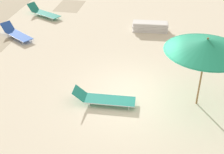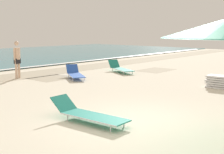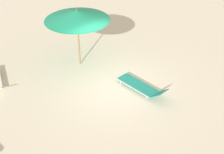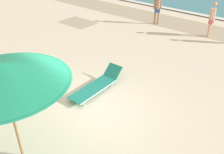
{
  "view_description": "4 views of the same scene",
  "coord_description": "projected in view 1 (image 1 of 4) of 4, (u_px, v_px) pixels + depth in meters",
  "views": [
    {
      "loc": [
        -9.51,
        -0.76,
        6.85
      ],
      "look_at": [
        -0.19,
        0.92,
        0.84
      ],
      "focal_mm": 50.0,
      "sensor_mm": 36.0,
      "label": 1
    },
    {
      "loc": [
        -6.06,
        -4.24,
        2.29
      ],
      "look_at": [
        -0.21,
        0.75,
        1.12
      ],
      "focal_mm": 50.0,
      "sensor_mm": 36.0,
      "label": 2
    },
    {
      "loc": [
        6.8,
        7.83,
        7.45
      ],
      "look_at": [
        0.37,
        0.54,
        0.84
      ],
      "focal_mm": 50.0,
      "sensor_mm": 36.0,
      "label": 3
    },
    {
      "loc": [
        4.31,
        -4.01,
        4.76
      ],
      "look_at": [
        0.32,
        0.72,
        1.09
      ],
      "focal_mm": 40.0,
      "sensor_mm": 36.0,
      "label": 4
    }
  ],
  "objects": [
    {
      "name": "sun_lounger_under_umbrella",
      "position": [
        44.0,
        13.0,
        18.4
      ],
      "size": [
        1.54,
        2.28,
        0.59
      ],
      "rotation": [
        0.0,
        0.0,
        -0.46
      ],
      "color": "#1E8475",
      "rests_on": "ground_plane"
    },
    {
      "name": "beach_umbrella",
      "position": [
        207.0,
        45.0,
        10.03
      ],
      "size": [
        2.75,
        2.75,
        2.62
      ],
      "color": "olive",
      "rests_on": "ground_plane"
    },
    {
      "name": "sun_lounger_near_water_right",
      "position": [
        217.0,
        54.0,
        14.03
      ],
      "size": [
        1.31,
        2.3,
        0.47
      ],
      "rotation": [
        0.0,
        0.0,
        -0.34
      ],
      "color": "white",
      "rests_on": "ground_plane"
    },
    {
      "name": "lounger_stack",
      "position": [
        150.0,
        27.0,
        16.56
      ],
      "size": [
        0.73,
        1.94,
        0.49
      ],
      "rotation": [
        0.0,
        0.0,
        0.06
      ],
      "color": "white",
      "rests_on": "ground_plane"
    },
    {
      "name": "ground_plane",
      "position": [
        137.0,
        97.0,
        11.73
      ],
      "size": [
        60.0,
        60.0,
        0.16
      ],
      "color": "beige"
    },
    {
      "name": "sun_lounger_beside_umbrella",
      "position": [
        104.0,
        99.0,
        11.17
      ],
      "size": [
        0.7,
        2.25,
        0.54
      ],
      "rotation": [
        0.0,
        0.0,
        0.04
      ],
      "color": "#1E8475",
      "rests_on": "ground_plane"
    },
    {
      "name": "sun_lounger_near_water_left",
      "position": [
        16.0,
        34.0,
        15.88
      ],
      "size": [
        1.64,
        2.08,
        0.57
      ],
      "rotation": [
        0.0,
        0.0,
        -0.58
      ],
      "color": "blue",
      "rests_on": "ground_plane"
    }
  ]
}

